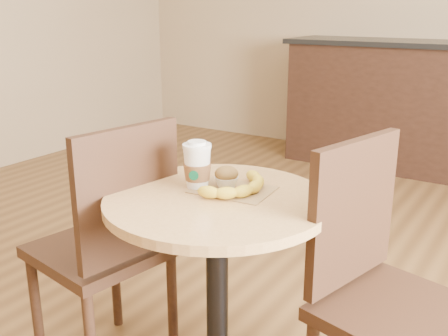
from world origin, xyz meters
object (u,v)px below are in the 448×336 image
cafe_table (217,263)px  chair_right (384,291)px  muffin (226,177)px  chair_left (110,242)px  coffee_cup (197,167)px  banana (239,185)px

cafe_table → chair_right: chair_right is taller
chair_right → muffin: (-0.50, -0.05, 0.27)m
chair_left → muffin: size_ratio=12.34×
chair_left → coffee_cup: 0.44m
chair_right → coffee_cup: bearing=113.4°
cafe_table → banana: bearing=63.1°
chair_right → muffin: 0.57m
cafe_table → chair_left: (-0.40, -0.06, -0.01)m
banana → muffin: bearing=-175.6°
chair_left → coffee_cup: chair_left is taller
muffin → banana: size_ratio=0.28×
coffee_cup → chair_right: bearing=-11.8°
cafe_table → chair_right: (0.49, 0.13, -0.01)m
coffee_cup → chair_left: bearing=176.7°
chair_left → chair_right: bearing=111.9°
chair_left → banana: size_ratio=3.44×
cafe_table → chair_left: 0.41m
cafe_table → coffee_cup: bearing=158.4°
chair_right → cafe_table: bearing=119.6°
chair_right → chair_left: bearing=116.3°
cafe_table → chair_right: size_ratio=0.79×
coffee_cup → muffin: bearing=7.0°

